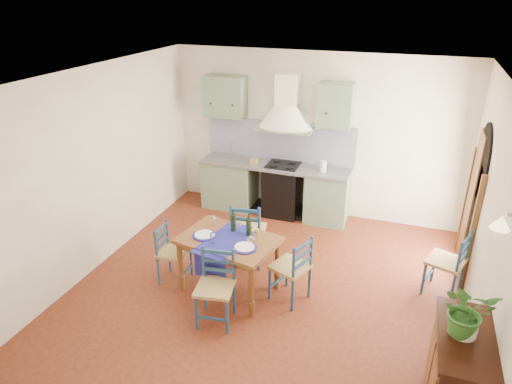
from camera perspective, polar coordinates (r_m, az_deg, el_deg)
floor at (r=6.32m, az=1.46°, el=-11.80°), size 5.00×5.00×0.00m
back_wall at (r=7.90m, az=3.51°, el=4.49°), size 5.00×0.96×2.80m
right_wall at (r=5.74m, az=26.99°, el=-3.10°), size 0.26×5.00×2.80m
left_wall at (r=6.74m, az=-19.04°, el=2.79°), size 0.04×5.00×2.80m
ceiling at (r=5.18m, az=1.80°, el=14.10°), size 5.00×5.00×0.01m
dining_table at (r=5.91m, az=-3.46°, el=-6.60°), size 1.35×1.06×1.09m
chair_near at (r=5.53m, az=-5.07°, el=-11.72°), size 0.50×0.50×0.93m
chair_far at (r=6.56m, az=-1.05°, el=-4.97°), size 0.53×0.53×1.00m
chair_left at (r=6.33m, az=-10.45°, el=-7.44°), size 0.41×0.41×0.84m
chair_right at (r=5.86m, az=4.54°, el=-9.46°), size 0.55×0.55×0.91m
chair_spare at (r=6.43m, az=22.91°, el=-8.15°), size 0.55×0.55×0.93m
sideboard at (r=4.83m, az=23.97°, el=-19.98°), size 0.50×1.05×0.94m
potted_plant at (r=4.44m, az=24.89°, el=-13.34°), size 0.55×0.52×0.49m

